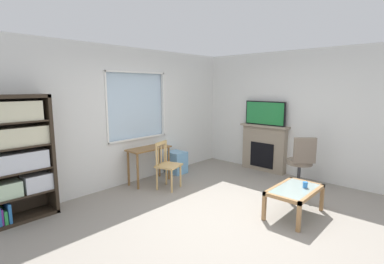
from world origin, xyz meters
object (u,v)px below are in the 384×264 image
Objects in this scene: tv at (265,113)px; coffee_table at (295,192)px; sippy_cup at (305,185)px; bookshelf at (18,155)px; plastic_drawer_unit at (176,162)px; office_chair at (301,159)px; fireplace at (264,148)px; wooden_chair at (167,165)px; desk_under_window at (149,154)px.

coffee_table is (-1.76, -1.48, -0.97)m from tv.
tv is at bearing 44.13° from sippy_cup.
bookshelf is 4.23m from sippy_cup.
office_chair is (0.98, -2.42, 0.31)m from plastic_drawer_unit.
tv is at bearing 180.00° from fireplace.
plastic_drawer_unit is 0.49× the size of office_chair.
sippy_cup reaches higher than coffee_table.
coffee_table is (2.82, -2.89, -0.61)m from bookshelf.
wooden_chair is at bearing 160.91° from tv.
plastic_drawer_unit is 0.51× the size of tv.
wooden_chair is (0.02, -0.52, -0.12)m from desk_under_window.
desk_under_window is 0.94× the size of coffee_table.
wooden_chair reaches higher than coffee_table.
tv is 2.50m from coffee_table.
bookshelf is 1.61× the size of fireplace.
coffee_table is (-1.26, -0.41, -0.19)m from office_chair.
plastic_drawer_unit is 5.41× the size of sippy_cup.
desk_under_window is at bearing 150.39° from tv.
fireplace is at bearing 64.22° from office_chair.
wooden_chair reaches higher than desk_under_window.
wooden_chair is 2.46m from sippy_cup.
office_chair is (-0.50, -1.07, -0.78)m from tv.
desk_under_window reaches higher than sippy_cup.
plastic_drawer_unit is 2.63m from office_chair.
fireplace is at bearing -0.00° from tv.
wooden_chair is at bearing 133.66° from office_chair.
fireplace is at bearing 39.83° from coffee_table.
office_chair is at bearing -46.34° from wooden_chair.
office_chair is (4.08, -2.48, -0.42)m from bookshelf.
wooden_chair is 0.95× the size of coffee_table.
office_chair is (1.77, -1.86, 0.09)m from wooden_chair.
tv is (1.48, -1.35, 1.09)m from plastic_drawer_unit.
tv is (4.58, -1.41, 0.36)m from bookshelf.
bookshelf is 1.90× the size of tv.
coffee_table is at bearing -95.76° from plastic_drawer_unit.
sippy_cup is at bearing -136.18° from fireplace.
tv is 0.96× the size of office_chair.
tv reaches higher than plastic_drawer_unit.
office_chair reaches higher than sippy_cup.
plastic_drawer_unit is 2.95m from sippy_cup.
bookshelf is at bearing 178.96° from plastic_drawer_unit.
coffee_table is at bearing 140.82° from sippy_cup.
plastic_drawer_unit is 2.28m from tv.
office_chair is at bearing -31.32° from bookshelf.
wooden_chair is 10.00× the size of sippy_cup.
office_chair is at bearing -115.78° from fireplace.
desk_under_window is 0.79× the size of fireplace.
desk_under_window reaches higher than plastic_drawer_unit.
coffee_table is at bearing -79.23° from desk_under_window.
plastic_drawer_unit is at bearing 35.30° from wooden_chair.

